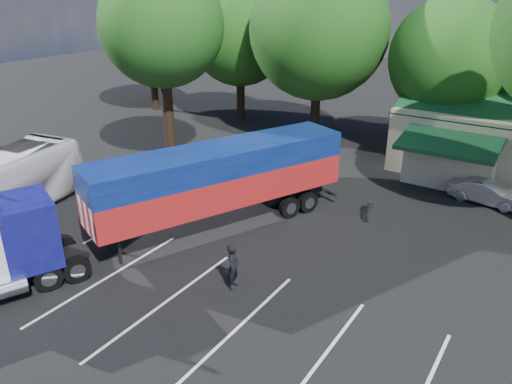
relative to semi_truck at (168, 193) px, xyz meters
The scene contains 10 objects.
ground 4.53m from the semi_truck, 34.67° to the left, with size 120.00×120.00×0.00m, color black.
tree_row_a 26.96m from the semi_truck, 135.31° to the left, with size 9.00×9.00×11.68m.
tree_row_b 22.76m from the semi_truck, 116.30° to the left, with size 8.40×8.40×11.35m.
tree_row_c 19.29m from the semi_truck, 95.80° to the left, with size 10.00×10.00×13.05m.
tree_row_d 21.32m from the semi_truck, 70.07° to the left, with size 8.00×8.00×10.60m.
tree_near_left 12.70m from the semi_truck, 132.05° to the left, with size 7.60×7.60×12.65m.
semi_truck is the anchor object (origin of this frame).
woman 5.20m from the semi_truck, 18.28° to the right, with size 0.70×0.46×1.92m, color black.
bicycle 10.44m from the semi_truck, 48.26° to the left, with size 0.69×1.97×1.03m, color black.
silver_sedan 17.29m from the semi_truck, 47.43° to the left, with size 1.37×3.92×1.29m, color #B7B8BF.
Camera 1 is at (11.61, -17.38, 11.45)m, focal length 35.00 mm.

